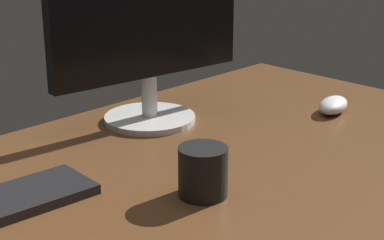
# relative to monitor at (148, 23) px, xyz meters

# --- Properties ---
(desk) EXTENTS (1.40, 0.84, 0.02)m
(desk) POSITION_rel_monitor_xyz_m (-0.08, -0.26, -0.24)
(desk) COLOR brown
(desk) RESTS_ON ground
(monitor) EXTENTS (0.48, 0.21, 0.42)m
(monitor) POSITION_rel_monitor_xyz_m (0.00, 0.00, 0.00)
(monitor) COLOR silver
(monitor) RESTS_ON desk
(computer_mouse) EXTENTS (0.13, 0.09, 0.04)m
(computer_mouse) POSITION_rel_monitor_xyz_m (0.35, -0.27, -0.21)
(computer_mouse) COLOR silver
(computer_mouse) RESTS_ON desk
(coffee_mug) EXTENTS (0.09, 0.09, 0.09)m
(coffee_mug) POSITION_rel_monitor_xyz_m (-0.20, -0.36, -0.19)
(coffee_mug) COLOR black
(coffee_mug) RESTS_ON desk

